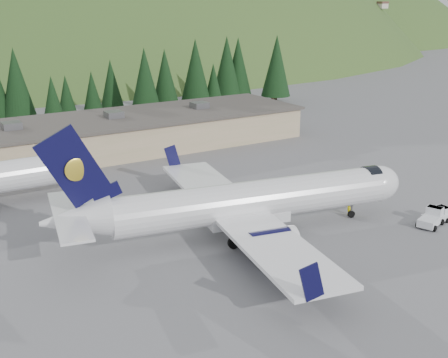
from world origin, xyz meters
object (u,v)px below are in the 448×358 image
at_px(airliner, 246,203).
at_px(baggage_tug_b, 438,215).
at_px(baggage_tug_a, 431,218).
at_px(terminal_building, 83,138).
at_px(ramp_worker, 349,206).

relative_size(airliner, baggage_tug_b, 12.41).
height_order(baggage_tug_a, terminal_building, terminal_building).
xyz_separation_m(baggage_tug_b, ramp_worker, (-6.47, 6.51, 0.21)).
xyz_separation_m(baggage_tug_a, baggage_tug_b, (1.39, 0.30, -0.10)).
bearing_deg(baggage_tug_b, terminal_building, 120.54).
bearing_deg(baggage_tug_b, airliner, 161.27).
relative_size(baggage_tug_b, ramp_worker, 1.66).
bearing_deg(terminal_building, ramp_worker, -67.15).
relative_size(airliner, baggage_tug_a, 10.10).
distance_m(baggage_tug_a, terminal_building, 50.87).
xyz_separation_m(baggage_tug_a, terminal_building, (-21.60, 46.02, 1.83)).
bearing_deg(baggage_tug_a, baggage_tug_b, -7.45).
distance_m(baggage_tug_a, ramp_worker, 8.49).
bearing_deg(ramp_worker, baggage_tug_a, 90.14).
xyz_separation_m(baggage_tug_a, ramp_worker, (-5.08, 6.81, 0.11)).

